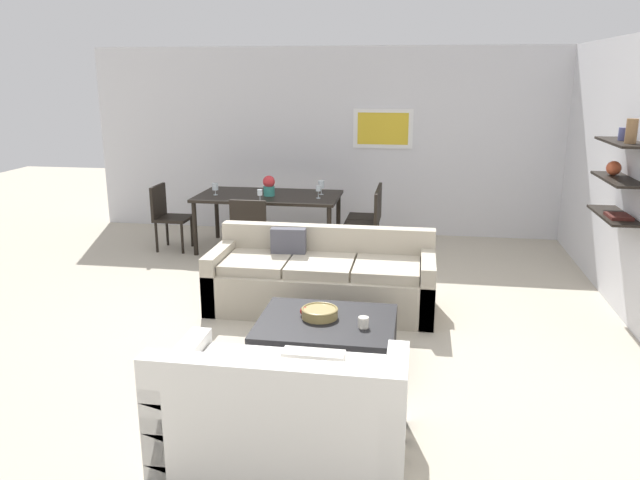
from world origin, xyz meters
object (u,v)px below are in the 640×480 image
apple_on_coffee_table (305,311)px  wine_glass_right_far (321,185)px  dining_chair_left_near (167,213)px  coffee_table (326,342)px  dining_table (269,199)px  loveseat_white (284,411)px  decorative_bowl (320,312)px  dining_chair_right_near (368,220)px  centerpiece_vase (269,185)px  sofa_beige (322,280)px  dining_chair_right_far (370,212)px  dining_chair_foot (251,229)px  wine_glass_right_near (318,189)px  candle_jar (363,322)px  wine_glass_foot (260,193)px  wine_glass_left_near (215,187)px

apple_on_coffee_table → wine_glass_right_far: 3.42m
apple_on_coffee_table → dining_chair_left_near: bearing=129.1°
coffee_table → wine_glass_right_far: wine_glass_right_far is taller
dining_table → loveseat_white: bearing=-75.2°
loveseat_white → apple_on_coffee_table: (-0.12, 1.35, 0.13)m
decorative_bowl → dining_chair_left_near: dining_chair_left_near is taller
loveseat_white → dining_chair_right_near: 4.37m
loveseat_white → dining_table: size_ratio=0.80×
dining_chair_left_near → centerpiece_vase: bearing=7.1°
sofa_beige → dining_chair_right_far: dining_chair_right_far is taller
dining_chair_foot → centerpiece_vase: centerpiece_vase is taller
dining_chair_right_near → wine_glass_right_near: size_ratio=5.36×
loveseat_white → wine_glass_right_far: wine_glass_right_far is taller
sofa_beige → coffee_table: bearing=-79.3°
apple_on_coffee_table → dining_chair_right_near: size_ratio=0.09×
coffee_table → dining_chair_left_near: size_ratio=1.27×
decorative_bowl → centerpiece_vase: (-1.20, 3.20, 0.46)m
apple_on_coffee_table → loveseat_white: bearing=-84.9°
loveseat_white → decorative_bowl: loveseat_white is taller
coffee_table → dining_chair_left_near: (-2.64, 3.08, 0.31)m
loveseat_white → wine_glass_right_near: 4.53m
candle_jar → dining_chair_right_far: (-0.24, 3.64, 0.08)m
dining_chair_right_near → wine_glass_foot: size_ratio=5.72×
dining_table → apple_on_coffee_table: bearing=-71.4°
dining_chair_right_far → wine_glass_right_near: bearing=-151.5°
wine_glass_left_near → wine_glass_foot: 0.77m
wine_glass_foot → coffee_table: bearing=-65.8°
wine_glass_right_near → centerpiece_vase: (-0.67, 0.07, 0.02)m
wine_glass_left_near → centerpiece_vase: bearing=5.4°
apple_on_coffee_table → dining_chair_right_far: size_ratio=0.09×
dining_chair_right_far → wine_glass_left_near: wine_glass_left_near is taller
apple_on_coffee_table → dining_chair_right_far: bearing=85.6°
dining_chair_left_near → dining_chair_foot: same height
wine_glass_right_near → wine_glass_foot: 0.77m
wine_glass_foot → apple_on_coffee_table: bearing=-68.7°
dining_chair_right_near → wine_glass_left_near: bearing=177.1°
coffee_table → dining_chair_foot: size_ratio=1.27×
decorative_bowl → apple_on_coffee_table: decorative_bowl is taller
loveseat_white → wine_glass_left_near: size_ratio=9.50×
coffee_table → dining_table: (-1.28, 3.31, 0.50)m
dining_chair_right_far → dining_chair_left_near: bearing=-170.4°
coffee_table → candle_jar: (0.31, -0.10, 0.23)m
dining_table → wine_glass_right_far: 0.74m
dining_chair_right_far → centerpiece_vase: 1.41m
coffee_table → dining_table: 3.59m
candle_jar → wine_glass_foot: size_ratio=0.56×
sofa_beige → coffee_table: size_ratio=2.01×
decorative_bowl → dining_table: 3.49m
dining_chair_left_near → dining_chair_foot: 1.52m
dining_chair_left_near → wine_glass_foot: 1.42m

